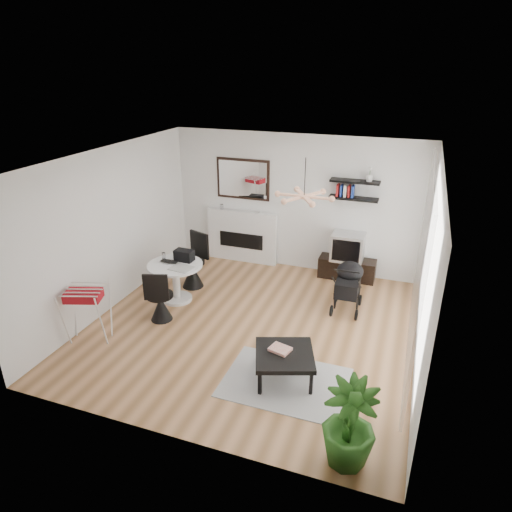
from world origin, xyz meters
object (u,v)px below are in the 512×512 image
(drying_rack, at_px, (88,313))
(tv_console, at_px, (347,268))
(crt_tv, at_px, (348,246))
(coffee_table, at_px, (284,356))
(fireplace, at_px, (242,230))
(dining_table, at_px, (176,277))
(stroller, at_px, (348,288))
(potted_plant, at_px, (349,424))

(drying_rack, bearing_deg, tv_console, 27.81)
(tv_console, xyz_separation_m, crt_tv, (-0.02, -0.00, 0.47))
(coffee_table, bearing_deg, tv_console, 85.31)
(fireplace, distance_m, dining_table, 2.10)
(tv_console, bearing_deg, drying_rack, -133.57)
(dining_table, bearing_deg, crt_tv, 35.61)
(dining_table, relative_size, coffee_table, 0.99)
(tv_console, relative_size, coffee_table, 1.12)
(fireplace, xyz_separation_m, dining_table, (-0.46, -2.04, -0.22))
(drying_rack, xyz_separation_m, coffee_table, (3.04, 0.12, -0.11))
(tv_console, height_order, crt_tv, crt_tv)
(stroller, bearing_deg, tv_console, 98.20)
(fireplace, height_order, potted_plant, fireplace)
(tv_console, bearing_deg, crt_tv, -167.65)
(stroller, height_order, coffee_table, stroller)
(coffee_table, bearing_deg, dining_table, 149.04)
(potted_plant, bearing_deg, stroller, 99.36)
(fireplace, bearing_deg, dining_table, -102.59)
(stroller, relative_size, coffee_table, 0.95)
(fireplace, xyz_separation_m, tv_console, (2.23, -0.12, -0.48))
(fireplace, height_order, coffee_table, fireplace)
(fireplace, height_order, drying_rack, fireplace)
(tv_console, height_order, drying_rack, drying_rack)
(coffee_table, xyz_separation_m, potted_plant, (1.01, -1.10, 0.15))
(tv_console, bearing_deg, dining_table, -144.50)
(dining_table, xyz_separation_m, coffee_table, (2.41, -1.45, -0.10))
(tv_console, distance_m, stroller, 1.23)
(tv_console, bearing_deg, fireplace, 176.84)
(stroller, bearing_deg, crt_tv, 98.93)
(drying_rack, xyz_separation_m, potted_plant, (4.05, -0.98, 0.04))
(dining_table, xyz_separation_m, potted_plant, (3.43, -2.55, 0.04))
(dining_table, relative_size, drying_rack, 1.08)
(drying_rack, height_order, stroller, stroller)
(tv_console, bearing_deg, stroller, -80.52)
(crt_tv, height_order, dining_table, crt_tv)
(fireplace, relative_size, stroller, 2.34)
(tv_console, distance_m, coffee_table, 3.38)
(potted_plant, bearing_deg, drying_rack, 166.37)
(tv_console, bearing_deg, coffee_table, -94.69)
(fireplace, distance_m, coffee_table, 4.01)
(fireplace, xyz_separation_m, coffee_table, (1.96, -3.49, -0.33))
(tv_console, relative_size, stroller, 1.18)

